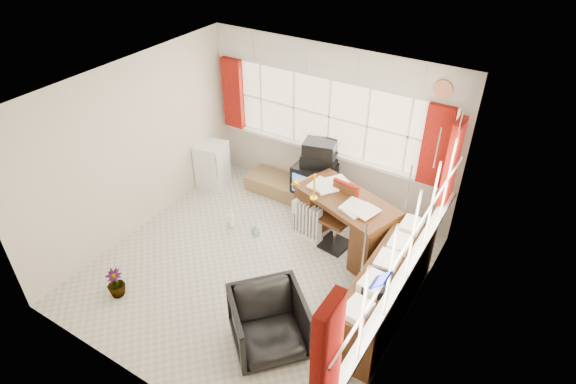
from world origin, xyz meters
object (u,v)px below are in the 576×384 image
at_px(task_chair, 340,213).
at_px(mini_fridge, 212,165).
at_px(credenza, 386,289).
at_px(office_chair, 269,323).
at_px(tv_bench, 288,189).
at_px(crt_tv, 311,178).
at_px(desk, 345,220).
at_px(desk_lamp, 314,181).
at_px(radiator, 308,226).

relative_size(task_chair, mini_fridge, 1.27).
bearing_deg(task_chair, credenza, -40.77).
bearing_deg(office_chair, tv_bench, 69.41).
bearing_deg(crt_tv, desk, -35.44).
relative_size(tv_bench, crt_tv, 2.73).
xyz_separation_m(credenza, crt_tv, (-1.86, 1.51, 0.08)).
relative_size(desk_lamp, task_chair, 0.43).
xyz_separation_m(desk, radiator, (-0.49, -0.15, -0.21)).
bearing_deg(credenza, desk_lamp, 154.68).
bearing_deg(credenza, office_chair, -128.62).
distance_m(radiator, credenza, 1.62).
bearing_deg(desk_lamp, credenza, -25.32).
relative_size(task_chair, tv_bench, 0.69).
distance_m(desk_lamp, office_chair, 1.95).
bearing_deg(task_chair, radiator, -154.45).
distance_m(desk, radiator, 0.55).
height_order(desk_lamp, radiator, desk_lamp).
height_order(credenza, mini_fridge, credenza).
distance_m(desk_lamp, mini_fridge, 2.37).
distance_m(credenza, tv_bench, 2.75).
distance_m(task_chair, tv_bench, 1.43).
xyz_separation_m(task_chair, office_chair, (0.15, -2.03, -0.15)).
bearing_deg(office_chair, crt_tv, 61.85).
height_order(tv_bench, crt_tv, crt_tv).
xyz_separation_m(crt_tv, mini_fridge, (-1.67, -0.36, -0.10)).
distance_m(task_chair, mini_fridge, 2.49).
distance_m(radiator, mini_fridge, 2.13).
height_order(credenza, tv_bench, credenza).
relative_size(crt_tv, mini_fridge, 0.68).
distance_m(desk, crt_tv, 1.10).
bearing_deg(mini_fridge, task_chair, -5.55).
xyz_separation_m(task_chair, credenza, (1.05, -0.91, -0.11)).
height_order(desk, mini_fridge, desk).
bearing_deg(mini_fridge, tv_bench, 16.66).
bearing_deg(crt_tv, credenza, -39.10).
height_order(desk, desk_lamp, desk_lamp).
bearing_deg(tv_bench, office_chair, -62.38).
xyz_separation_m(radiator, mini_fridge, (-2.08, 0.43, 0.13)).
bearing_deg(radiator, desk, 17.33).
bearing_deg(credenza, tv_bench, 146.29).
bearing_deg(desk_lamp, radiator, 142.89).
relative_size(desk, crt_tv, 3.05).
height_order(desk, credenza, desk).
bearing_deg(crt_tv, desk_lamp, -59.03).
height_order(tv_bench, mini_fridge, mini_fridge).
xyz_separation_m(desk_lamp, credenza, (1.33, -0.63, -0.71)).
relative_size(tv_bench, mini_fridge, 1.85).
xyz_separation_m(credenza, tv_bench, (-2.28, 1.52, -0.27)).
relative_size(desk, desk_lamp, 3.78).
bearing_deg(credenza, crt_tv, 140.90).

